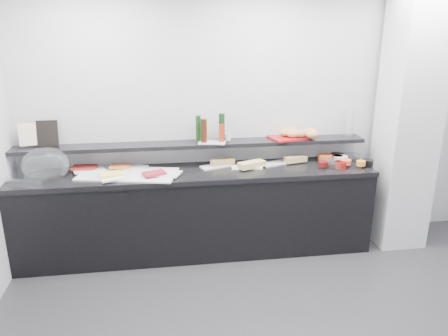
{
  "coord_description": "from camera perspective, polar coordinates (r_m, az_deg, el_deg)",
  "views": [
    {
      "loc": [
        -1.01,
        -2.46,
        2.3
      ],
      "look_at": [
        -0.45,
        1.45,
        1.0
      ],
      "focal_mm": 35.0,
      "sensor_mm": 36.0,
      "label": 1
    }
  ],
  "objects": [
    {
      "name": "back_wall",
      "position": [
        4.67,
        4.53,
        6.43
      ],
      "size": [
        5.0,
        0.02,
        2.7
      ],
      "primitive_type": "cube",
      "color": "silver",
      "rests_on": "ground"
    },
    {
      "name": "column",
      "position": [
        4.91,
        22.88,
        5.63
      ],
      "size": [
        0.5,
        0.5,
        2.7
      ],
      "primitive_type": "cube",
      "color": "silver",
      "rests_on": "ground"
    },
    {
      "name": "buffet_cabinet",
      "position": [
        4.58,
        -3.57,
        -6.01
      ],
      "size": [
        3.6,
        0.6,
        0.85
      ],
      "primitive_type": "cube",
      "color": "black",
      "rests_on": "ground"
    },
    {
      "name": "counter_top",
      "position": [
        4.41,
        -3.68,
        -0.68
      ],
      "size": [
        3.62,
        0.62,
        0.05
      ],
      "primitive_type": "cube",
      "color": "black",
      "rests_on": "buffet_cabinet"
    },
    {
      "name": "wall_shelf",
      "position": [
        4.5,
        -3.93,
        3.11
      ],
      "size": [
        3.6,
        0.25,
        0.04
      ],
      "primitive_type": "cube",
      "color": "black",
      "rests_on": "back_wall"
    },
    {
      "name": "cloche_base",
      "position": [
        4.59,
        -24.05,
        -0.94
      ],
      "size": [
        0.57,
        0.48,
        0.04
      ],
      "primitive_type": "cube",
      "rotation": [
        0.0,
        0.0,
        -0.38
      ],
      "color": "silver",
      "rests_on": "counter_top"
    },
    {
      "name": "cloche_dome",
      "position": [
        4.51,
        -22.28,
        0.39
      ],
      "size": [
        0.46,
        0.32,
        0.34
      ],
      "primitive_type": "ellipsoid",
      "rotation": [
        0.0,
        0.0,
        0.07
      ],
      "color": "silver",
      "rests_on": "cloche_base"
    },
    {
      "name": "linen_runner",
      "position": [
        4.38,
        -12.45,
        -0.79
      ],
      "size": [
        1.02,
        0.64,
        0.01
      ],
      "primitive_type": "cube",
      "rotation": [
        0.0,
        0.0,
        -0.23
      ],
      "color": "silver",
      "rests_on": "counter_top"
    },
    {
      "name": "platter_meat_a",
      "position": [
        4.59,
        -17.31,
        -0.13
      ],
      "size": [
        0.34,
        0.28,
        0.01
      ],
      "primitive_type": "cube",
      "rotation": [
        0.0,
        0.0,
        0.33
      ],
      "color": "white",
      "rests_on": "linen_runner"
    },
    {
      "name": "food_meat_a",
      "position": [
        4.59,
        -17.8,
        0.09
      ],
      "size": [
        0.25,
        0.17,
        0.02
      ],
      "primitive_type": "cube",
      "rotation": [
        0.0,
        0.0,
        -0.07
      ],
      "color": "maroon",
      "rests_on": "platter_meat_a"
    },
    {
      "name": "platter_salmon",
      "position": [
        4.53,
        -11.9,
        0.08
      ],
      "size": [
        0.33,
        0.28,
        0.01
      ],
      "primitive_type": "cube",
      "rotation": [
        0.0,
        0.0,
        -0.42
      ],
      "color": "white",
      "rests_on": "linen_runner"
    },
    {
      "name": "food_salmon",
      "position": [
        4.53,
        -13.39,
        0.23
      ],
      "size": [
        0.21,
        0.15,
        0.02
      ],
      "primitive_type": "cube",
      "rotation": [
        0.0,
        0.0,
        -0.13
      ],
      "color": "orange",
      "rests_on": "platter_salmon"
    },
    {
      "name": "platter_cheese",
      "position": [
        4.26,
        -14.17,
        -1.22
      ],
      "size": [
        0.31,
        0.26,
        0.01
      ],
      "primitive_type": "cube",
      "rotation": [
        0.0,
        0.0,
        0.36
      ],
      "color": "white",
      "rests_on": "linen_runner"
    },
    {
      "name": "food_cheese",
      "position": [
        4.3,
        -14.57,
        -0.81
      ],
      "size": [
        0.24,
        0.19,
        0.02
      ],
      "primitive_type": "cube",
      "rotation": [
        0.0,
        0.0,
        0.3
      ],
      "color": "#F7E460",
      "rests_on": "platter_cheese"
    },
    {
      "name": "platter_meat_b",
      "position": [
        4.29,
        -7.72,
        -0.7
      ],
      "size": [
        0.35,
        0.3,
        0.01
      ],
      "primitive_type": "cube",
      "rotation": [
        0.0,
        0.0,
        -0.38
      ],
      "color": "white",
      "rests_on": "linen_runner"
    },
    {
      "name": "food_meat_b",
      "position": [
        4.25,
        -9.11,
        -0.69
      ],
      "size": [
        0.24,
        0.2,
        0.02
      ],
      "primitive_type": "cube",
      "rotation": [
        0.0,
        0.0,
        0.36
      ],
      "color": "maroon",
      "rests_on": "platter_meat_b"
    },
    {
      "name": "sandwich_plate_left",
      "position": [
        4.51,
        -1.09,
        0.23
      ],
      "size": [
        0.34,
        0.23,
        0.01
      ],
      "primitive_type": "cube",
      "rotation": [
        0.0,
        0.0,
        0.35
      ],
      "color": "white",
      "rests_on": "counter_top"
    },
    {
      "name": "sandwich_food_left",
      "position": [
        4.53,
        -0.19,
        0.81
      ],
      "size": [
        0.26,
        0.17,
        0.06
      ],
      "primitive_type": "cube",
      "rotation": [
        0.0,
        0.0,
        0.33
      ],
      "color": "tan",
      "rests_on": "sandwich_plate_left"
    },
    {
      "name": "tongs_left",
      "position": [
        4.48,
        -1.82,
        0.24
      ],
      "size": [
        0.16,
        0.02,
        0.01
      ],
      "primitive_type": "cylinder",
      "rotation": [
        0.0,
        1.57,
        -0.1
      ],
      "color": "silver",
      "rests_on": "sandwich_plate_left"
    },
    {
      "name": "sandwich_plate_mid",
      "position": [
        4.49,
        2.99,
        0.1
      ],
      "size": [
        0.32,
        0.15,
        0.01
      ],
      "primitive_type": "cube",
      "rotation": [
        0.0,
        0.0,
        -0.06
      ],
      "color": "white",
      "rests_on": "counter_top"
    },
    {
      "name": "sandwich_food_mid",
      "position": [
        4.46,
        3.62,
        0.46
      ],
      "size": [
        0.3,
        0.21,
        0.06
      ],
      "primitive_type": "cube",
      "rotation": [
        0.0,
        0.0,
        0.41
      ],
      "color": "#D7BD71",
      "rests_on": "sandwich_plate_mid"
    },
    {
      "name": "tongs_mid",
      "position": [
        4.38,
        2.03,
        -0.2
      ],
      "size": [
        0.16,
        0.02,
        0.01
      ],
      "primitive_type": "cylinder",
      "rotation": [
        0.0,
        1.57,
        0.1
      ],
      "color": "#ACAEB3",
      "rests_on": "sandwich_plate_mid"
    },
    {
      "name": "sandwich_plate_right",
      "position": [
        4.64,
        6.78,
        0.62
      ],
      "size": [
        0.35,
        0.24,
        0.01
      ],
      "primitive_type": "cube",
      "rotation": [
        0.0,
        0.0,
        0.34
      ],
      "color": "white",
      "rests_on": "counter_top"
    },
    {
      "name": "sandwich_food_right",
      "position": [
        4.69,
        9.33,
        1.16
      ],
      "size": [
        0.25,
        0.14,
        0.06
      ],
      "primitive_type": "cube",
      "rotation": [
        0.0,
        0.0,
        0.23
      ],
      "color": "tan",
      "rests_on": "sandwich_plate_right"
    },
    {
      "name": "tongs_right",
      "position": [
        4.54,
        7.1,
        0.36
      ],
      "size": [
        0.16,
        0.03,
        0.01
      ],
      "primitive_type": "cylinder",
      "rotation": [
        0.0,
        1.57,
        0.13
      ],
      "color": "#AAADB1",
      "rests_on": "sandwich_plate_right"
    },
    {
      "name": "bowl_glass_fruit",
      "position": [
        4.77,
        13.22,
        1.1
      ],
      "size": [
        0.18,
        0.18,
        0.07
      ],
      "primitive_type": "cylinder",
      "rotation": [
        0.0,
        0.0,
        0.11
      ],
      "color": "white",
      "rests_on": "counter_top"
    },
    {
      "name": "fill_glass_fruit",
      "position": [
        4.82,
        13.06,
        1.42
      ],
      "size": [
        0.17,
        0.17,
        0.05
      ],
      "primitive_type": "cylinder",
      "rotation": [
        0.0,
        0.0,
        -0.11
      ],
      "color": "orange",
      "rests_on": "bowl_glass_fruit"
    },
    {
      "name": "bowl_black_jam",
      "position": [
        4.9,
        14.53,
        1.44
      ],
      "size": [
        0.17,
        0.17,
        0.07
      ],
      "primitive_type": "cylinder",
      "rotation": [
        0.0,
        0.0,
        -0.29
      ],
      "color": "black",
      "rests_on": "counter_top"
    },
    {
      "name": "fill_black_jam",
      "position": [
        4.82,
        14.6,
        1.32
      ],
      "size": [
        0.12,
        0.12,
        0.05
      ],
      "primitive_type": "cylinder",
      "rotation": [
        0.0,
        0.0,
        0.07
      ],
      "color": "#550C10",
      "rests_on": "bowl_black_jam"
    },
    {
      "name": "bowl_glass_cream",
      "position": [
        4.91,
        16.17,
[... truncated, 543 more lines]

